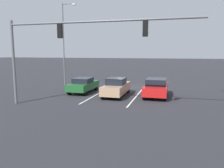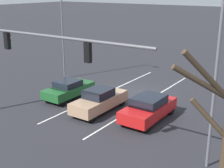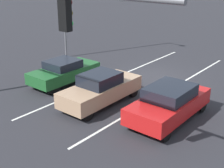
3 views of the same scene
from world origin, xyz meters
The scene contains 10 objects.
ground_plane centered at (0.00, 0.00, 0.00)m, with size 240.00×240.00×0.00m, color #28282D.
lane_stripe_left_divider centered at (-1.82, 1.51, 0.01)m, with size 0.12×15.02×0.01m, color silver.
lane_stripe_center_divider centered at (1.82, 1.51, 0.01)m, with size 0.12×15.02×0.01m, color silver.
car_darkgreen_rightlane_front centered at (3.46, 4.31, 0.74)m, with size 1.80×4.22×1.43m.
car_tan_midlane_front centered at (-0.05, 5.10, 0.79)m, with size 1.71×4.58×1.61m.
car_red_leftlane_front centered at (-3.50, 4.45, 0.81)m, with size 1.93×4.52×1.58m.
traffic_signal_gantry centered at (2.27, 10.01, 4.70)m, with size 13.29×0.37×6.15m.
street_lamp_right_shoulder centered at (7.35, 0.41, 5.32)m, with size 1.74×0.24×9.42m.
street_lamp_left_shoulder centered at (-8.17, 7.74, 5.07)m, with size 2.22×0.24×8.81m.
bare_tree_near centered at (-10.21, 12.67, 3.66)m, with size 2.39×2.26×6.74m.
Camera 2 is at (-12.06, 21.04, 8.18)m, focal length 50.00 mm.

